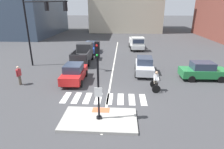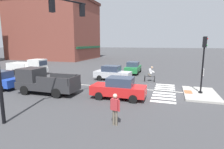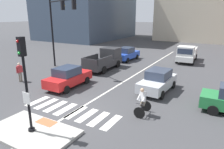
# 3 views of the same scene
# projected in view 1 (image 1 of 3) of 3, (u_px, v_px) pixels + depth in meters

# --- Properties ---
(ground_plane) EXTENTS (300.00, 300.00, 0.00)m
(ground_plane) POSITION_uv_depth(u_px,v_px,m) (104.00, 99.00, 13.58)
(ground_plane) COLOR #3D3D3F
(traffic_island) EXTENTS (4.42, 2.55, 0.15)m
(traffic_island) POSITION_uv_depth(u_px,v_px,m) (99.00, 119.00, 11.04)
(traffic_island) COLOR #A3A099
(traffic_island) RESTS_ON ground
(tactile_pad_front) EXTENTS (1.10, 0.60, 0.01)m
(tactile_pad_front) POSITION_uv_depth(u_px,v_px,m) (101.00, 110.00, 11.89)
(tactile_pad_front) COLOR #DB5B38
(tactile_pad_front) RESTS_ON traffic_island
(signal_pole) EXTENTS (0.44, 0.38, 4.51)m
(signal_pole) POSITION_uv_depth(u_px,v_px,m) (98.00, 75.00, 10.09)
(signal_pole) COLOR black
(signal_pole) RESTS_ON traffic_island
(crosswalk_stripe_a) EXTENTS (0.44, 1.80, 0.01)m
(crosswalk_stripe_a) POSITION_uv_depth(u_px,v_px,m) (66.00, 97.00, 13.88)
(crosswalk_stripe_a) COLOR silver
(crosswalk_stripe_a) RESTS_ON ground
(crosswalk_stripe_b) EXTENTS (0.44, 1.80, 0.01)m
(crosswalk_stripe_b) POSITION_uv_depth(u_px,v_px,m) (77.00, 98.00, 13.83)
(crosswalk_stripe_b) COLOR silver
(crosswalk_stripe_b) RESTS_ON ground
(crosswalk_stripe_c) EXTENTS (0.44, 1.80, 0.01)m
(crosswalk_stripe_c) POSITION_uv_depth(u_px,v_px,m) (87.00, 98.00, 13.79)
(crosswalk_stripe_c) COLOR silver
(crosswalk_stripe_c) RESTS_ON ground
(crosswalk_stripe_d) EXTENTS (0.44, 1.80, 0.01)m
(crosswalk_stripe_d) POSITION_uv_depth(u_px,v_px,m) (98.00, 98.00, 13.74)
(crosswalk_stripe_d) COLOR silver
(crosswalk_stripe_d) RESTS_ON ground
(crosswalk_stripe_e) EXTENTS (0.44, 1.80, 0.01)m
(crosswalk_stripe_e) POSITION_uv_depth(u_px,v_px,m) (109.00, 99.00, 13.69)
(crosswalk_stripe_e) COLOR silver
(crosswalk_stripe_e) RESTS_ON ground
(crosswalk_stripe_f) EXTENTS (0.44, 1.80, 0.01)m
(crosswalk_stripe_f) POSITION_uv_depth(u_px,v_px,m) (121.00, 99.00, 13.65)
(crosswalk_stripe_f) COLOR silver
(crosswalk_stripe_f) RESTS_ON ground
(crosswalk_stripe_g) EXTENTS (0.44, 1.80, 0.01)m
(crosswalk_stripe_g) POSITION_uv_depth(u_px,v_px,m) (132.00, 99.00, 13.60)
(crosswalk_stripe_g) COLOR silver
(crosswalk_stripe_g) RESTS_ON ground
(crosswalk_stripe_h) EXTENTS (0.44, 1.80, 0.01)m
(crosswalk_stripe_h) POSITION_uv_depth(u_px,v_px,m) (143.00, 100.00, 13.56)
(crosswalk_stripe_h) COLOR silver
(crosswalk_stripe_h) RESTS_ON ground
(lane_centre_line) EXTENTS (0.14, 28.00, 0.01)m
(lane_centre_line) POSITION_uv_depth(u_px,v_px,m) (114.00, 62.00, 22.96)
(lane_centre_line) COLOR silver
(lane_centre_line) RESTS_ON ground
(traffic_light_mast) EXTENTS (5.38, 2.48, 7.07)m
(traffic_light_mast) POSITION_uv_depth(u_px,v_px,m) (38.00, 22.00, 19.15)
(traffic_light_mast) COLOR black
(traffic_light_mast) RESTS_ON ground
(car_red_westbound_near) EXTENTS (1.90, 4.13, 1.64)m
(car_red_westbound_near) POSITION_uv_depth(u_px,v_px,m) (74.00, 73.00, 16.66)
(car_red_westbound_near) COLOR red
(car_red_westbound_near) RESTS_ON ground
(car_silver_eastbound_mid) EXTENTS (2.03, 4.19, 1.64)m
(car_silver_eastbound_mid) POSITION_uv_depth(u_px,v_px,m) (144.00, 66.00, 18.73)
(car_silver_eastbound_mid) COLOR silver
(car_silver_eastbound_mid) RESTS_ON ground
(car_green_cross_right) EXTENTS (4.14, 1.91, 1.64)m
(car_green_cross_right) POSITION_uv_depth(u_px,v_px,m) (203.00, 71.00, 17.16)
(car_green_cross_right) COLOR #237A3D
(car_green_cross_right) RESTS_ON ground
(car_blue_westbound_distant) EXTENTS (2.01, 4.18, 1.64)m
(car_blue_westbound_distant) POSITION_uv_depth(u_px,v_px,m) (91.00, 47.00, 27.37)
(car_blue_westbound_distant) COLOR #2347B7
(car_blue_westbound_distant) RESTS_ON ground
(pickup_truck_white_eastbound_distant) EXTENTS (2.27, 5.20, 2.08)m
(pickup_truck_white_eastbound_distant) POSITION_uv_depth(u_px,v_px,m) (137.00, 43.00, 29.31)
(pickup_truck_white_eastbound_distant) COLOR white
(pickup_truck_white_eastbound_distant) RESTS_ON ground
(pickup_truck_charcoal_westbound_far) EXTENTS (2.10, 5.12, 2.08)m
(pickup_truck_charcoal_westbound_far) POSITION_uv_depth(u_px,v_px,m) (83.00, 54.00, 22.69)
(pickup_truck_charcoal_westbound_far) COLOR #2D2D30
(pickup_truck_charcoal_westbound_far) RESTS_ON ground
(cyclist) EXTENTS (0.67, 1.10, 1.68)m
(cyclist) POSITION_uv_depth(u_px,v_px,m) (156.00, 81.00, 14.73)
(cyclist) COLOR black
(cyclist) RESTS_ON ground
(pedestrian_at_curb_left) EXTENTS (0.29, 0.54, 1.67)m
(pedestrian_at_curb_left) POSITION_uv_depth(u_px,v_px,m) (19.00, 74.00, 15.87)
(pedestrian_at_curb_left) COLOR #6B6051
(pedestrian_at_curb_left) RESTS_ON ground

